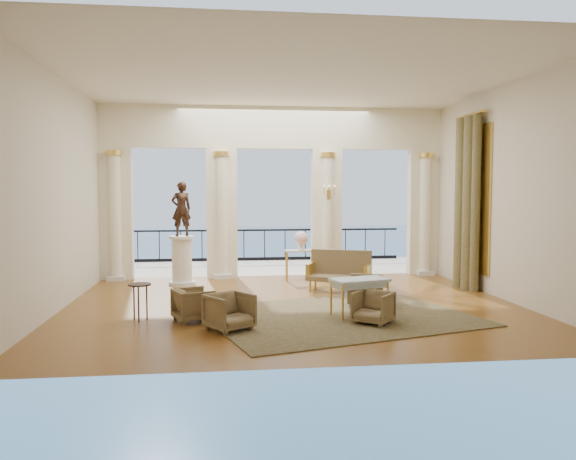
{
  "coord_description": "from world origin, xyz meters",
  "views": [
    {
      "loc": [
        -1.41,
        -11.04,
        2.29
      ],
      "look_at": [
        -0.03,
        0.6,
        1.47
      ],
      "focal_mm": 35.0,
      "sensor_mm": 36.0,
      "label": 1
    }
  ],
  "objects": [
    {
      "name": "pedestal",
      "position": [
        -2.38,
        2.75,
        0.58
      ],
      "size": [
        0.65,
        0.65,
        1.2
      ],
      "color": "silver",
      "rests_on": "ground"
    },
    {
      "name": "window_frame",
      "position": [
        4.47,
        1.5,
        2.1
      ],
      "size": [
        0.04,
        1.6,
        3.4
      ],
      "primitive_type": "cube",
      "color": "#E4B84B",
      "rests_on": "room_walls"
    },
    {
      "name": "palm_tree",
      "position": [
        2.0,
        6.6,
        4.09
      ],
      "size": [
        2.0,
        2.0,
        4.5
      ],
      "color": "#4C3823",
      "rests_on": "terrace"
    },
    {
      "name": "arcade",
      "position": [
        -0.0,
        3.82,
        2.58
      ],
      "size": [
        9.0,
        0.56,
        4.5
      ],
      "color": "#FFF6D0",
      "rests_on": "ground"
    },
    {
      "name": "curtain",
      "position": [
        4.28,
        1.5,
        2.02
      ],
      "size": [
        0.33,
        1.4,
        4.09
      ],
      "color": "brown",
      "rests_on": "ground"
    },
    {
      "name": "sea",
      "position": [
        0.0,
        60.0,
        -6.0
      ],
      "size": [
        160.0,
        160.0,
        0.0
      ],
      "primitive_type": "plane",
      "color": "#1E5686",
      "rests_on": "ground"
    },
    {
      "name": "console_table",
      "position": [
        0.6,
        3.05,
        0.66
      ],
      "size": [
        0.87,
        0.44,
        0.79
      ],
      "rotation": [
        0.0,
        0.0,
        0.14
      ],
      "color": "silver",
      "rests_on": "ground"
    },
    {
      "name": "armchair_d",
      "position": [
        -1.92,
        -1.14,
        0.32
      ],
      "size": [
        0.77,
        0.79,
        0.64
      ],
      "primitive_type": "imported",
      "rotation": [
        0.0,
        0.0,
        1.96
      ],
      "color": "#4D3E24",
      "rests_on": "ground"
    },
    {
      "name": "armchair_c",
      "position": [
        1.43,
        -0.2,
        0.34
      ],
      "size": [
        0.8,
        0.82,
        0.68
      ],
      "primitive_type": "imported",
      "rotation": [
        0.0,
        0.0,
        -1.91
      ],
      "color": "#4D3E24",
      "rests_on": "ground"
    },
    {
      "name": "settee",
      "position": [
        1.26,
        1.45,
        0.46
      ],
      "size": [
        1.53,
        1.12,
        0.93
      ],
      "rotation": [
        0.0,
        0.0,
        -0.42
      ],
      "color": "#4D3E24",
      "rests_on": "ground"
    },
    {
      "name": "balustrade",
      "position": [
        0.0,
        7.4,
        0.41
      ],
      "size": [
        9.0,
        0.06,
        1.03
      ],
      "color": "black",
      "rests_on": "terrace"
    },
    {
      "name": "statue",
      "position": [
        -2.38,
        2.75,
        1.86
      ],
      "size": [
        0.55,
        0.44,
        1.31
      ],
      "primitive_type": "imported",
      "rotation": [
        0.0,
        0.0,
        3.45
      ],
      "color": "#2F1E15",
      "rests_on": "pedestal"
    },
    {
      "name": "armchair_b",
      "position": [
        1.18,
        -1.72,
        0.31
      ],
      "size": [
        0.82,
        0.82,
        0.62
      ],
      "primitive_type": "imported",
      "rotation": [
        0.0,
        0.0,
        -0.68
      ],
      "color": "#4D3E24",
      "rests_on": "ground"
    },
    {
      "name": "urn",
      "position": [
        0.6,
        3.05,
        1.06
      ],
      "size": [
        0.36,
        0.36,
        0.47
      ],
      "color": "white",
      "rests_on": "console_table"
    },
    {
      "name": "rug",
      "position": [
        0.69,
        -1.13,
        0.01
      ],
      "size": [
        5.39,
        4.69,
        0.02
      ],
      "primitive_type": "cube",
      "rotation": [
        0.0,
        0.0,
        0.28
      ],
      "color": "#2E3317",
      "rests_on": "ground"
    },
    {
      "name": "side_table",
      "position": [
        -2.86,
        -1.0,
        0.56
      ],
      "size": [
        0.4,
        0.4,
        0.66
      ],
      "color": "black",
      "rests_on": "ground"
    },
    {
      "name": "room_walls",
      "position": [
        0.0,
        -1.12,
        2.88
      ],
      "size": [
        9.0,
        9.0,
        9.0
      ],
      "color": "beige",
      "rests_on": "ground"
    },
    {
      "name": "headland",
      "position": [
        -30.0,
        70.0,
        -3.0
      ],
      "size": [
        22.0,
        18.0,
        6.0
      ],
      "primitive_type": "cube",
      "color": "black",
      "rests_on": "sea"
    },
    {
      "name": "armchair_a",
      "position": [
        -1.29,
        -1.88,
        0.34
      ],
      "size": [
        0.89,
        0.88,
        0.67
      ],
      "primitive_type": "imported",
      "rotation": [
        0.0,
        0.0,
        0.6
      ],
      "color": "#4D3E24",
      "rests_on": "ground"
    },
    {
      "name": "game_table",
      "position": [
        1.08,
        -1.13,
        0.62
      ],
      "size": [
        1.13,
        0.8,
        0.7
      ],
      "rotation": [
        0.0,
        0.0,
        0.27
      ],
      "color": "#A2BFCF",
      "rests_on": "ground"
    },
    {
      "name": "floor",
      "position": [
        0.0,
        0.0,
        0.0
      ],
      "size": [
        9.0,
        9.0,
        0.0
      ],
      "primitive_type": "plane",
      "color": "#522D10",
      "rests_on": "ground"
    },
    {
      "name": "terrace",
      "position": [
        0.0,
        5.8,
        -0.05
      ],
      "size": [
        10.0,
        3.6,
        0.1
      ],
      "primitive_type": "cube",
      "color": "beige",
      "rests_on": "ground"
    },
    {
      "name": "wall_sconce",
      "position": [
        1.4,
        3.51,
        2.23
      ],
      "size": [
        0.3,
        0.11,
        0.33
      ],
      "color": "#E4B84B",
      "rests_on": "arcade"
    }
  ]
}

